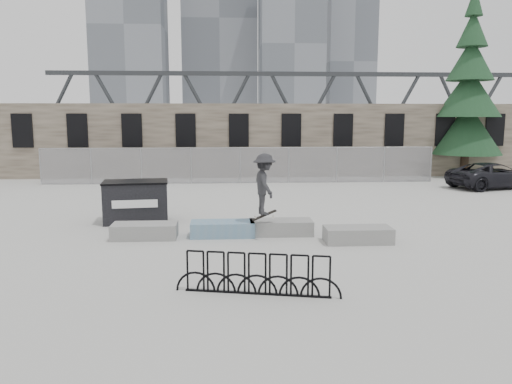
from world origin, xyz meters
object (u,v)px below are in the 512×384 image
planter_center_right (281,227)px  bike_rack (257,275)px  dumpster (136,201)px  spruce_tree (468,99)px  suv (493,175)px  planter_far_left (145,230)px  planter_center_left (223,228)px  skateboarder (264,184)px  planter_offset (358,234)px

planter_center_right → bike_rack: bearing=-101.5°
dumpster → spruce_tree: (18.16, 12.58, 4.06)m
bike_rack → suv: suv is taller
planter_far_left → suv: bearing=31.0°
planter_center_right → dumpster: (-4.97, 2.21, 0.50)m
planter_center_left → spruce_tree: spruce_tree is taller
dumpster → suv: 18.79m
bike_rack → skateboarder: (0.53, 4.96, 1.25)m
planter_far_left → planter_offset: (6.49, -0.89, 0.00)m
planter_center_left → planter_offset: bearing=-14.4°
planter_center_right → bike_rack: size_ratio=0.57×
bike_rack → suv: (13.37, 15.08, 0.23)m
planter_center_left → dumpster: bearing=143.2°
suv → planter_center_right: bearing=113.4°
suv → skateboarder: size_ratio=2.31×
planter_center_left → planter_center_right: bearing=3.4°
bike_rack → planter_center_left: bearing=98.3°
dumpster → suv: (17.24, 7.47, -0.08)m
dumpster → planter_far_left: bearing=-81.3°
suv → planter_offset: bearing=122.2°
planter_center_right → skateboarder: skateboarder is taller
planter_center_right → skateboarder: (-0.57, -0.43, 1.44)m
planter_far_left → suv: 19.32m
planter_center_left → skateboarder: size_ratio=0.96×
planter_far_left → planter_center_right: size_ratio=1.00×
planter_offset → dumpster: size_ratio=0.83×
bike_rack → spruce_tree: 25.12m
suv → skateboarder: 16.38m
bike_rack → suv: bearing=48.4°
dumpster → bike_rack: size_ratio=0.68×
planter_far_left → planter_center_left: bearing=3.7°
planter_far_left → planter_center_left: size_ratio=1.00×
bike_rack → suv: 20.15m
bike_rack → skateboarder: size_ratio=1.69×
planter_offset → planter_center_left: bearing=165.6°
planter_far_left → suv: suv is taller
dumpster → skateboarder: skateboarder is taller
spruce_tree → skateboarder: spruce_tree is taller
spruce_tree → planter_center_right: bearing=-131.7°
bike_rack → spruce_tree: bearing=54.7°
skateboarder → suv: bearing=-62.8°
planter_far_left → planter_center_right: same height
skateboarder → planter_offset: bearing=-115.7°
planter_center_left → spruce_tree: 21.68m
planter_center_right → bike_rack: bike_rack is taller
planter_far_left → spruce_tree: size_ratio=0.17×
planter_center_right → spruce_tree: (13.19, 14.79, 4.56)m
planter_far_left → bike_rack: size_ratio=0.57×
planter_far_left → bike_rack: bike_rack is taller
planter_offset → skateboarder: 3.20m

